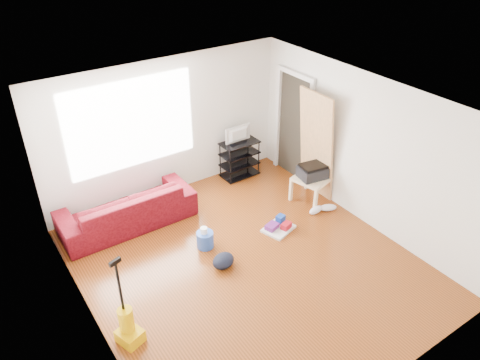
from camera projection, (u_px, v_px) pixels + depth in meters
room at (246, 188)px, 6.48m from camera, size 4.51×5.01×2.51m
sofa at (129, 224)px, 7.85m from camera, size 2.21×0.86×0.64m
tv_stand at (240, 159)px, 9.02m from camera, size 0.73×0.43×0.73m
tv at (240, 135)px, 8.75m from camera, size 0.54×0.07×0.31m
side_table at (312, 181)px, 8.28m from camera, size 0.70×0.70×0.47m
printer at (313, 171)px, 8.18m from camera, size 0.53×0.43×0.25m
bucket at (205, 246)px, 7.35m from camera, size 0.32×0.32×0.27m
toilet_paper at (204, 237)px, 7.25m from camera, size 0.11×0.11×0.10m
cleaning_tray at (279, 226)px, 7.70m from camera, size 0.58×0.51×0.18m
backpack at (223, 266)px, 6.96m from camera, size 0.44×0.40×0.20m
sneakers at (322, 209)px, 8.12m from camera, size 0.55×0.28×0.12m
vacuum at (128, 326)px, 5.69m from camera, size 0.34×0.37×1.25m
door_panel at (312, 192)px, 8.69m from camera, size 0.25×0.79×1.97m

